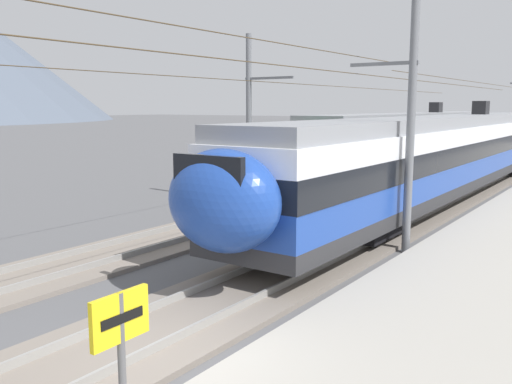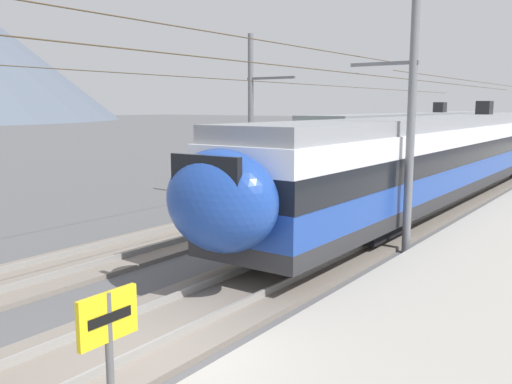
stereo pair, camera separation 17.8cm
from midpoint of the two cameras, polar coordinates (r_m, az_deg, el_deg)
ground_plane at (r=9.57m, az=-8.38°, el=-17.81°), size 400.00×400.00×0.00m
track_near at (r=10.42m, az=-13.77°, el=-15.26°), size 120.00×3.00×0.28m
train_near_platform at (r=26.63m, az=19.70°, el=3.94°), size 34.47×3.02×4.27m
train_far_track at (r=36.77m, az=16.30°, el=5.32°), size 28.29×2.95×4.27m
catenary_mast_mid at (r=16.45m, az=15.73°, el=8.49°), size 41.47×2.07×8.33m
catenary_mast_far_side at (r=24.29m, az=-0.03°, el=7.85°), size 41.47×2.41×7.36m
platform_sign at (r=5.81m, az=-14.05°, el=-15.43°), size 0.70×0.08×2.18m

